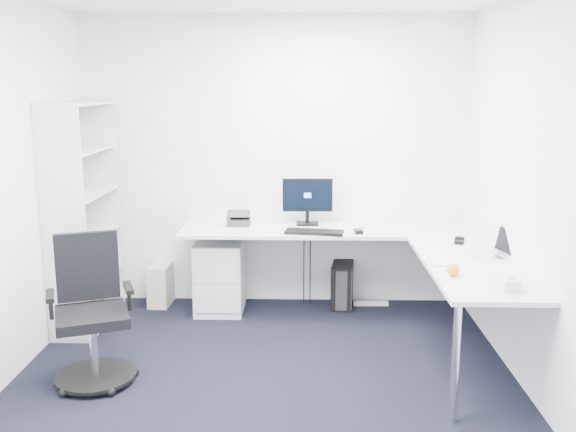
{
  "coord_description": "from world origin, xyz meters",
  "views": [
    {
      "loc": [
        0.27,
        -3.89,
        2.07
      ],
      "look_at": [
        0.15,
        1.05,
        1.05
      ],
      "focal_mm": 40.0,
      "sensor_mm": 36.0,
      "label": 1
    }
  ],
  "objects_px": {
    "monitor": "(308,201)",
    "laptop": "(484,242)",
    "bookshelf": "(82,215)",
    "l_desk": "(335,282)",
    "task_chair": "(92,313)"
  },
  "relations": [
    {
      "from": "monitor",
      "to": "laptop",
      "type": "xyz_separation_m",
      "value": [
        1.31,
        -1.08,
        -0.11
      ]
    },
    {
      "from": "bookshelf",
      "to": "monitor",
      "type": "distance_m",
      "value": 1.98
    },
    {
      "from": "l_desk",
      "to": "task_chair",
      "type": "distance_m",
      "value": 2.07
    },
    {
      "from": "task_chair",
      "to": "laptop",
      "type": "height_order",
      "value": "task_chair"
    },
    {
      "from": "bookshelf",
      "to": "l_desk",
      "type": "bearing_deg",
      "value": -1.32
    },
    {
      "from": "l_desk",
      "to": "laptop",
      "type": "xyz_separation_m",
      "value": [
        1.07,
        -0.61,
        0.51
      ]
    },
    {
      "from": "bookshelf",
      "to": "laptop",
      "type": "bearing_deg",
      "value": -11.54
    },
    {
      "from": "task_chair",
      "to": "laptop",
      "type": "bearing_deg",
      "value": -11.26
    },
    {
      "from": "task_chair",
      "to": "bookshelf",
      "type": "bearing_deg",
      "value": 88.86
    },
    {
      "from": "bookshelf",
      "to": "task_chair",
      "type": "xyz_separation_m",
      "value": [
        0.43,
        -1.17,
        -0.45
      ]
    },
    {
      "from": "laptop",
      "to": "task_chair",
      "type": "bearing_deg",
      "value": 179.38
    },
    {
      "from": "task_chair",
      "to": "monitor",
      "type": "height_order",
      "value": "monitor"
    },
    {
      "from": "task_chair",
      "to": "monitor",
      "type": "bearing_deg",
      "value": 25.13
    },
    {
      "from": "bookshelf",
      "to": "laptop",
      "type": "distance_m",
      "value": 3.31
    },
    {
      "from": "l_desk",
      "to": "bookshelf",
      "type": "relative_size",
      "value": 1.42
    }
  ]
}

